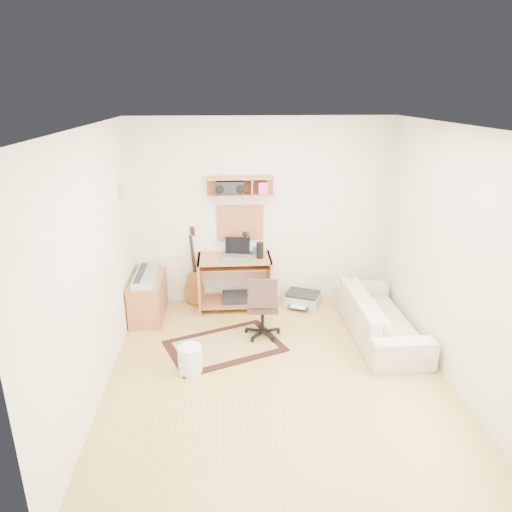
{
  "coord_description": "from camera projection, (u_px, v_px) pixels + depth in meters",
  "views": [
    {
      "loc": [
        -0.54,
        -4.35,
        2.91
      ],
      "look_at": [
        -0.15,
        1.05,
        1.0
      ],
      "focal_mm": 33.03,
      "sensor_mm": 36.0,
      "label": 1
    }
  ],
  "objects": [
    {
      "name": "guitar",
      "position": [
        194.0,
        267.0,
        6.59
      ],
      "size": [
        0.35,
        0.28,
        1.13
      ],
      "primitive_type": null,
      "rotation": [
        0.0,
        0.0,
        -0.35
      ],
      "color": "#99662F",
      "rests_on": "floor"
    },
    {
      "name": "cork_board",
      "position": [
        240.0,
        223.0,
        6.55
      ],
      "size": [
        0.64,
        0.03,
        0.49
      ],
      "primitive_type": "cube",
      "color": "tan",
      "rests_on": "back_wall"
    },
    {
      "name": "laptop",
      "position": [
        236.0,
        249.0,
        6.38
      ],
      "size": [
        0.39,
        0.39,
        0.26
      ],
      "primitive_type": null,
      "rotation": [
        0.0,
        0.0,
        -0.17
      ],
      "color": "silver",
      "rests_on": "desk"
    },
    {
      "name": "right_wall",
      "position": [
        455.0,
        258.0,
        4.78
      ],
      "size": [
        0.01,
        4.0,
        2.6
      ],
      "primitive_type": "cube",
      "color": "silver",
      "rests_on": "ground"
    },
    {
      "name": "back_wall",
      "position": [
        262.0,
        213.0,
        6.55
      ],
      "size": [
        3.6,
        0.01,
        2.6
      ],
      "primitive_type": "cube",
      "color": "silver",
      "rests_on": "ground"
    },
    {
      "name": "sofa",
      "position": [
        381.0,
        309.0,
        5.81
      ],
      "size": [
        0.53,
        1.81,
        0.71
      ],
      "primitive_type": "imported",
      "rotation": [
        0.0,
        0.0,
        1.57
      ],
      "color": "beige",
      "rests_on": "floor"
    },
    {
      "name": "printer",
      "position": [
        303.0,
        299.0,
        6.74
      ],
      "size": [
        0.57,
        0.52,
        0.17
      ],
      "primitive_type": "cube",
      "rotation": [
        0.0,
        0.0,
        -0.42
      ],
      "color": "#A5A8AA",
      "rests_on": "floor"
    },
    {
      "name": "desk_lamp",
      "position": [
        249.0,
        242.0,
        6.53
      ],
      "size": [
        0.11,
        0.11,
        0.33
      ],
      "primitive_type": null,
      "color": "black",
      "rests_on": "desk"
    },
    {
      "name": "boombox",
      "position": [
        230.0,
        188.0,
        6.26
      ],
      "size": [
        0.37,
        0.17,
        0.19
      ],
      "primitive_type": "cube",
      "color": "black",
      "rests_on": "wall_shelf"
    },
    {
      "name": "music_keyboard",
      "position": [
        146.0,
        275.0,
        6.25
      ],
      "size": [
        0.27,
        0.85,
        0.07
      ],
      "primitive_type": "cube",
      "color": "#B2B5BA",
      "rests_on": "cabinet"
    },
    {
      "name": "pencil_cup",
      "position": [
        255.0,
        251.0,
        6.53
      ],
      "size": [
        0.08,
        0.08,
        0.11
      ],
      "primitive_type": "cylinder",
      "color": "#3850AA",
      "rests_on": "desk"
    },
    {
      "name": "left_wall",
      "position": [
        93.0,
        267.0,
        4.54
      ],
      "size": [
        0.01,
        4.0,
        2.6
      ],
      "primitive_type": "cube",
      "color": "silver",
      "rests_on": "ground"
    },
    {
      "name": "task_chair",
      "position": [
        263.0,
        306.0,
        5.76
      ],
      "size": [
        0.46,
        0.46,
        0.84
      ],
      "primitive_type": null,
      "rotation": [
        0.0,
        0.0,
        -0.07
      ],
      "color": "#3A2722",
      "rests_on": "floor"
    },
    {
      "name": "wall_shelf",
      "position": [
        240.0,
        186.0,
        6.27
      ],
      "size": [
        0.9,
        0.25,
        0.26
      ],
      "primitive_type": "cube",
      "color": "#B86A41",
      "rests_on": "back_wall"
    },
    {
      "name": "speaker",
      "position": [
        260.0,
        250.0,
        6.38
      ],
      "size": [
        0.1,
        0.1,
        0.22
      ],
      "primitive_type": "cylinder",
      "color": "black",
      "rests_on": "desk"
    },
    {
      "name": "cabinet",
      "position": [
        148.0,
        297.0,
        6.35
      ],
      "size": [
        0.4,
        0.9,
        0.55
      ],
      "primitive_type": "cube",
      "color": "#B86A41",
      "rests_on": "floor"
    },
    {
      "name": "waste_basket",
      "position": [
        190.0,
        359.0,
        5.1
      ],
      "size": [
        0.34,
        0.34,
        0.31
      ],
      "primitive_type": "cylinder",
      "rotation": [
        0.0,
        0.0,
        0.39
      ],
      "color": "white",
      "rests_on": "floor"
    },
    {
      "name": "floor",
      "position": [
        277.0,
        375.0,
        5.1
      ],
      "size": [
        3.6,
        4.0,
        0.01
      ],
      "primitive_type": "cube",
      "color": "tan",
      "rests_on": "ground"
    },
    {
      "name": "ceiling",
      "position": [
        281.0,
        126.0,
        4.23
      ],
      "size": [
        3.6,
        4.0,
        0.01
      ],
      "primitive_type": "cube",
      "color": "white",
      "rests_on": "ground"
    },
    {
      "name": "wall_photo",
      "position": [
        121.0,
        192.0,
        5.81
      ],
      "size": [
        0.02,
        0.2,
        0.15
      ],
      "primitive_type": "cube",
      "color": "#4C8CBF",
      "rests_on": "left_wall"
    },
    {
      "name": "rug",
      "position": [
        225.0,
        346.0,
        5.65
      ],
      "size": [
        1.54,
        1.3,
        0.02
      ],
      "primitive_type": "cube",
      "rotation": [
        0.0,
        0.0,
        0.38
      ],
      "color": "#C5B984",
      "rests_on": "floor"
    },
    {
      "name": "desk",
      "position": [
        235.0,
        283.0,
        6.56
      ],
      "size": [
        1.0,
        0.55,
        0.75
      ],
      "primitive_type": null,
      "color": "#B86A41",
      "rests_on": "floor"
    }
  ]
}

